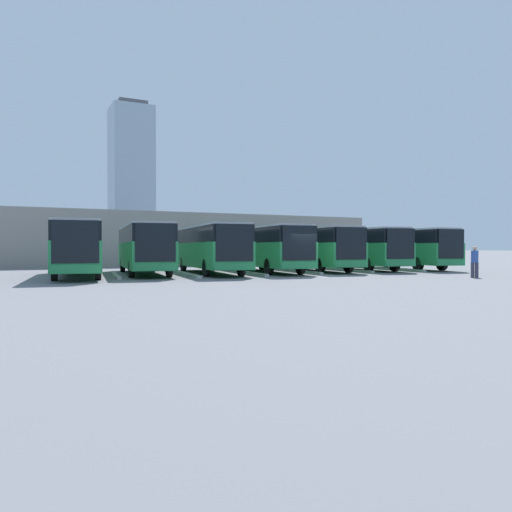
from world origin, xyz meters
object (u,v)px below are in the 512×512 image
(bus_6, at_px, (78,247))
(pedestrian, at_px, (475,261))
(bus_0, at_px, (401,247))
(bus_1, at_px, (356,247))
(bus_3, at_px, (265,247))
(bus_5, at_px, (144,247))
(bus_2, at_px, (311,247))
(bus_4, at_px, (210,247))

(bus_6, relative_size, pedestrian, 6.79)
(bus_6, bearing_deg, bus_0, -172.09)
(bus_1, height_order, pedestrian, bus_1)
(bus_3, bearing_deg, bus_1, -168.37)
(bus_1, relative_size, bus_6, 1.00)
(bus_3, xyz_separation_m, bus_5, (8.27, -1.00, 0.00))
(bus_0, distance_m, bus_6, 24.81)
(bus_2, bearing_deg, bus_5, 5.22)
(bus_2, distance_m, bus_6, 16.55)
(bus_1, relative_size, pedestrian, 6.79)
(bus_1, height_order, bus_6, same)
(bus_0, bearing_deg, bus_4, 7.84)
(bus_3, bearing_deg, pedestrian, 132.56)
(bus_6, xyz_separation_m, pedestrian, (-20.13, 10.90, -0.80))
(bus_3, height_order, bus_4, same)
(bus_3, height_order, bus_6, same)
(bus_2, distance_m, pedestrian, 12.08)
(bus_0, height_order, bus_4, same)
(bus_3, relative_size, bus_4, 1.00)
(bus_5, bearing_deg, bus_6, 22.17)
(bus_6, bearing_deg, bus_3, -172.15)
(bus_2, xyz_separation_m, pedestrian, (-3.59, 11.50, -0.80))
(bus_5, height_order, pedestrian, bus_5)
(bus_4, bearing_deg, pedestrian, 144.63)
(bus_5, bearing_deg, bus_2, -174.78)
(bus_1, xyz_separation_m, bus_6, (20.67, 0.69, 0.00))
(bus_2, distance_m, bus_3, 4.17)
(bus_2, relative_size, bus_3, 1.00)
(bus_0, xyz_separation_m, bus_6, (24.81, 0.20, 0.00))
(bus_3, distance_m, bus_5, 8.33)
(bus_1, bearing_deg, bus_5, 6.09)
(bus_1, bearing_deg, bus_3, 11.63)
(bus_1, xyz_separation_m, bus_3, (8.27, 0.60, 0.00))
(bus_5, bearing_deg, bus_3, -179.44)
(bus_0, relative_size, bus_2, 1.00)
(bus_1, xyz_separation_m, bus_5, (16.54, -0.40, 0.00))
(bus_0, height_order, bus_3, same)
(bus_4, bearing_deg, bus_3, -172.57)
(bus_3, xyz_separation_m, bus_4, (4.13, -0.00, 0.00))
(pedestrian, bearing_deg, bus_6, -164.96)
(bus_1, bearing_deg, bus_0, -179.33)
(bus_0, height_order, bus_6, same)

